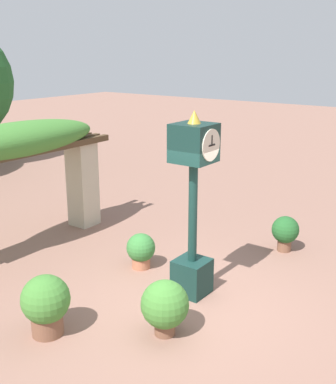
# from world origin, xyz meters

# --- Properties ---
(ground_plane) EXTENTS (60.00, 60.00, 0.00)m
(ground_plane) POSITION_xyz_m (0.00, 0.00, 0.00)
(ground_plane) COLOR #8E6656
(pedestal_clock) EXTENTS (0.61, 0.65, 3.10)m
(pedestal_clock) POSITION_xyz_m (0.39, 0.21, 1.63)
(pedestal_clock) COLOR #14332D
(pedestal_clock) RESTS_ON ground
(pergola) EXTENTS (4.56, 1.14, 2.63)m
(pergola) POSITION_xyz_m (0.00, 4.13, 1.94)
(pergola) COLOR #BCB299
(pergola) RESTS_ON ground
(potted_plant_near_left) EXTENTS (0.70, 0.70, 0.83)m
(potted_plant_near_left) POSITION_xyz_m (-0.89, -0.17, 0.46)
(potted_plant_near_left) COLOR brown
(potted_plant_near_left) RESTS_ON ground
(potted_plant_near_right) EXTENTS (0.71, 0.71, 0.92)m
(potted_plant_near_right) POSITION_xyz_m (-1.89, 1.22, 0.50)
(potted_plant_near_right) COLOR brown
(potted_plant_near_right) RESTS_ON ground
(potted_plant_far_left) EXTENTS (0.55, 0.55, 0.68)m
(potted_plant_far_left) POSITION_xyz_m (0.65, 1.53, 0.37)
(potted_plant_far_left) COLOR #B26B4C
(potted_plant_far_left) RESTS_ON ground
(potted_plant_far_right) EXTENTS (0.56, 0.56, 0.74)m
(potted_plant_far_right) POSITION_xyz_m (3.01, -0.35, 0.43)
(potted_plant_far_right) COLOR brown
(potted_plant_far_right) RESTS_ON ground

